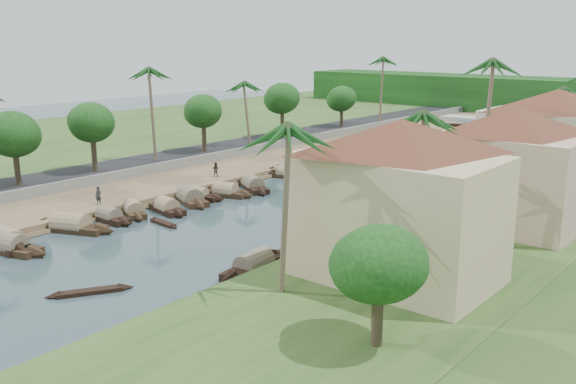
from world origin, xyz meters
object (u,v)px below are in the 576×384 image
Objects in this scene: building_near at (398,199)px; person_near at (98,196)px; bridge at (520,125)px; sampan_0 at (7,247)px; sampan_1 at (8,242)px.

building_near reaches higher than person_near.
bridge is at bearing 104.39° from building_near.
person_near reaches higher than sampan_0.
bridge reaches higher than sampan_1.
person_near is (-4.17, 11.26, 1.26)m from sampan_0.
sampan_0 is at bearing -24.94° from sampan_1.
sampan_0 is 12.07m from person_near.
sampan_1 is (-0.97, 0.65, 0.00)m from sampan_0.
bridge is 3.49× the size of sampan_1.
person_near is at bearing 115.63° from sampan_1.
person_near is (-12.80, -74.42, -0.05)m from bridge.
sampan_0 is 4.90× the size of person_near.
person_near is at bearing 95.00° from sampan_0.
bridge is at bearing 68.94° from sampan_0.
sampan_1 reaches higher than sampan_0.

